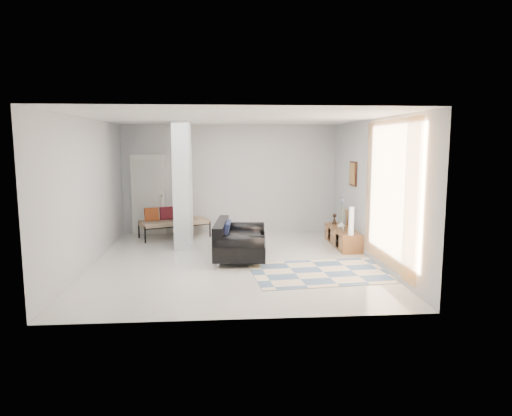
{
  "coord_description": "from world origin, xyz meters",
  "views": [
    {
      "loc": [
        -0.24,
        -8.81,
        2.33
      ],
      "look_at": [
        0.49,
        0.6,
        0.98
      ],
      "focal_mm": 32.0,
      "sensor_mm": 36.0,
      "label": 1
    }
  ],
  "objects": [
    {
      "name": "curtain",
      "position": [
        2.67,
        -1.15,
        1.45
      ],
      "size": [
        0.0,
        2.55,
        2.55
      ],
      "primitive_type": "plane",
      "rotation": [
        1.57,
        0.0,
        1.57
      ],
      "color": "#EB9A3D",
      "rests_on": "wall_right"
    },
    {
      "name": "partition_column",
      "position": [
        -1.1,
        1.6,
        1.4
      ],
      "size": [
        0.35,
        1.2,
        2.8
      ],
      "primitive_type": "cube",
      "color": "silver",
      "rests_on": "floor"
    },
    {
      "name": "floor",
      "position": [
        0.0,
        0.0,
        0.0
      ],
      "size": [
        6.0,
        6.0,
        0.0
      ],
      "primitive_type": "plane",
      "color": "beige",
      "rests_on": "ground"
    },
    {
      "name": "area_rug",
      "position": [
        1.6,
        -0.9,
        0.01
      ],
      "size": [
        2.73,
        1.96,
        0.01
      ],
      "primitive_type": "cube",
      "rotation": [
        0.0,
        0.0,
        0.1
      ],
      "color": "beige",
      "rests_on": "floor"
    },
    {
      "name": "vase",
      "position": [
        2.47,
        1.17,
        0.49
      ],
      "size": [
        0.19,
        0.19,
        0.18
      ],
      "primitive_type": "imported",
      "rotation": [
        0.0,
        0.0,
        0.1
      ],
      "color": "#B9C3C0",
      "rests_on": "media_console"
    },
    {
      "name": "wall_left",
      "position": [
        -2.75,
        0.0,
        1.4
      ],
      "size": [
        0.0,
        6.0,
        6.0
      ],
      "primitive_type": "plane",
      "rotation": [
        1.57,
        0.0,
        1.57
      ],
      "color": "#B1B3B6",
      "rests_on": "ground"
    },
    {
      "name": "daybed",
      "position": [
        -1.44,
        2.47,
        0.42
      ],
      "size": [
        1.79,
        1.27,
        0.77
      ],
      "rotation": [
        0.0,
        0.0,
        0.39
      ],
      "color": "black",
      "rests_on": "floor"
    },
    {
      "name": "wall_back",
      "position": [
        0.0,
        3.0,
        1.4
      ],
      "size": [
        6.0,
        0.0,
        6.0
      ],
      "primitive_type": "plane",
      "rotation": [
        1.57,
        0.0,
        0.0
      ],
      "color": "#B1B3B6",
      "rests_on": "ground"
    },
    {
      "name": "cylinder_lamp",
      "position": [
        2.5,
        0.5,
        0.7
      ],
      "size": [
        0.11,
        0.11,
        0.6
      ],
      "primitive_type": "cylinder",
      "color": "silver",
      "rests_on": "media_console"
    },
    {
      "name": "wall_art",
      "position": [
        2.72,
        1.22,
        1.65
      ],
      "size": [
        0.04,
        0.45,
        0.55
      ],
      "primitive_type": "cube",
      "color": "#3B1D10",
      "rests_on": "wall_right"
    },
    {
      "name": "media_console",
      "position": [
        2.52,
        1.22,
        0.21
      ],
      "size": [
        0.45,
        1.69,
        0.8
      ],
      "color": "brown",
      "rests_on": "floor"
    },
    {
      "name": "bronze_figurine",
      "position": [
        2.47,
        1.79,
        0.52
      ],
      "size": [
        0.13,
        0.13,
        0.25
      ],
      "primitive_type": null,
      "rotation": [
        0.0,
        0.0,
        0.01
      ],
      "color": "#322016",
      "rests_on": "media_console"
    },
    {
      "name": "hallway_door",
      "position": [
        -2.1,
        2.96,
        1.02
      ],
      "size": [
        0.85,
        0.06,
        2.04
      ],
      "primitive_type": "cube",
      "color": "silver",
      "rests_on": "floor"
    },
    {
      "name": "loveseat",
      "position": [
        0.09,
        0.27,
        0.35
      ],
      "size": [
        1.15,
        1.78,
        0.76
      ],
      "rotation": [
        0.0,
        0.0,
        -0.09
      ],
      "color": "silver",
      "rests_on": "floor"
    },
    {
      "name": "wall_right",
      "position": [
        2.75,
        0.0,
        1.4
      ],
      "size": [
        0.0,
        6.0,
        6.0
      ],
      "primitive_type": "plane",
      "rotation": [
        1.57,
        0.0,
        -1.57
      ],
      "color": "#B1B3B6",
      "rests_on": "ground"
    },
    {
      "name": "ceiling",
      "position": [
        0.0,
        0.0,
        2.8
      ],
      "size": [
        6.0,
        6.0,
        0.0
      ],
      "primitive_type": "plane",
      "rotation": [
        3.14,
        0.0,
        0.0
      ],
      "color": "white",
      "rests_on": "wall_back"
    },
    {
      "name": "wall_front",
      "position": [
        0.0,
        -3.0,
        1.4
      ],
      "size": [
        6.0,
        0.0,
        6.0
      ],
      "primitive_type": "plane",
      "rotation": [
        -1.57,
        0.0,
        0.0
      ],
      "color": "#B1B3B6",
      "rests_on": "ground"
    }
  ]
}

